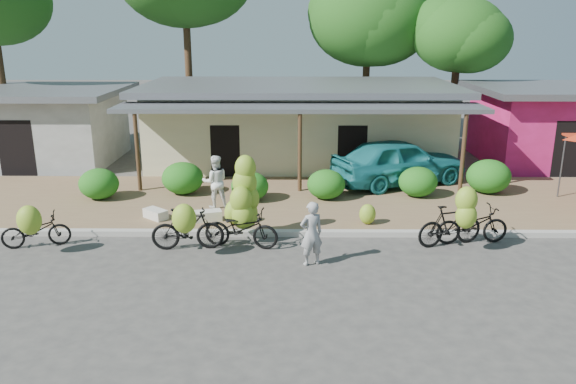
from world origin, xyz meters
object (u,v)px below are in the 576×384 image
bike_center (243,213)px  bike_far_right (472,225)px  bike_far_left (35,228)px  bystander (215,182)px  sack_near (207,216)px  tree_center_right (364,16)px  bike_right (454,221)px  vendor (311,234)px  tree_near_right (454,32)px  bike_left (187,227)px  teal_van (399,161)px  sack_far (156,214)px

bike_center → bike_far_right: size_ratio=1.16×
bike_far_left → bystander: (4.33, 3.20, 0.40)m
bike_far_left → sack_near: size_ratio=2.17×
tree_center_right → bike_right: (0.68, -15.43, -5.41)m
tree_center_right → bystander: bearing=-115.8°
bike_right → vendor: (-3.78, -1.16, 0.08)m
tree_near_right → bike_left: bearing=-126.8°
tree_near_right → bike_left: tree_near_right is taller
teal_van → vendor: bearing=130.8°
bystander → bike_right: bearing=143.7°
bike_left → bystander: bystander is taller
bike_right → bike_far_right: 0.70m
bystander → teal_van: bearing=-167.9°
bike_far_right → sack_near: bearing=72.5°
bike_far_right → vendor: (-4.37, -1.47, 0.29)m
tree_near_right → vendor: 16.86m
bike_far_left → bike_right: bike_right is taller
bystander → tree_center_right: bearing=-127.8°
bike_right → sack_near: (-6.77, 1.72, -0.46)m
tree_center_right → bike_center: tree_center_right is taller
bike_far_right → bike_left: bearing=88.1°
sack_far → bike_far_left: bearing=-141.7°
bike_right → teal_van: (-0.41, 5.82, 0.24)m
bike_center → sack_far: bike_center is taller
bike_far_left → sack_near: 4.65m
bike_far_right → tree_near_right: bearing=-18.4°
tree_near_right → bike_center: 16.56m
tree_center_right → bike_far_right: bearing=-85.2°
bike_left → bike_far_right: (7.56, 0.63, -0.13)m
tree_near_right → sack_far: tree_near_right is taller
bike_center → teal_van: size_ratio=0.48×
bike_far_right → teal_van: (-1.00, 5.51, 0.45)m
tree_center_right → tree_near_right: tree_center_right is taller
bike_far_left → bike_far_right: size_ratio=0.90×
bike_left → bike_far_right: bike_left is taller
vendor → bystander: (-2.89, 4.18, 0.15)m
bike_far_left → vendor: (7.23, -0.98, 0.25)m
bike_far_left → bike_left: (4.04, -0.14, 0.09)m
bike_left → teal_van: teal_van is taller
tree_near_right → bike_center: (-8.88, -13.24, -4.50)m
bike_left → bike_center: (1.41, 0.51, 0.23)m
bike_left → vendor: size_ratio=1.19×
tree_center_right → bike_center: size_ratio=3.52×
sack_near → teal_van: teal_van is taller
bike_left → bike_right: bearing=-92.4°
bike_right → bystander: bike_right is taller
vendor → tree_center_right: bearing=-123.2°
tree_center_right → bystander: 14.73m
bike_center → teal_van: bearing=-31.9°
vendor → teal_van: 7.75m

